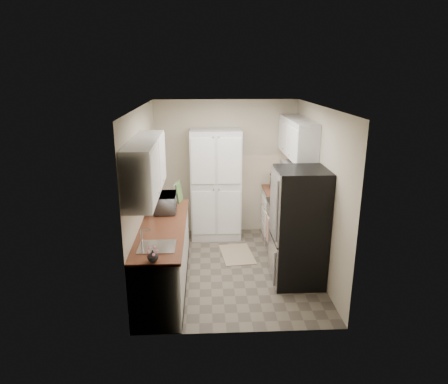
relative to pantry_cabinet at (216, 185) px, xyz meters
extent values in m
plane|color=#665B4C|center=(0.20, -1.32, -1.00)|extent=(3.20, 3.20, 0.00)
cube|color=beige|center=(0.20, 0.28, 0.25)|extent=(2.60, 0.04, 2.50)
cube|color=beige|center=(0.20, -2.92, 0.25)|extent=(2.60, 0.04, 2.50)
cube|color=beige|center=(-1.10, -1.32, 0.25)|extent=(0.04, 3.20, 2.50)
cube|color=beige|center=(1.50, -1.32, 0.25)|extent=(0.04, 3.20, 2.50)
cube|color=white|center=(0.20, -1.32, 1.50)|extent=(2.60, 3.20, 0.04)
cube|color=silver|center=(-0.93, -2.07, 0.83)|extent=(0.33, 1.60, 0.70)
cube|color=silver|center=(1.33, -0.50, 0.89)|extent=(0.33, 1.55, 0.58)
cube|color=#99999E|center=(1.27, -0.93, 0.52)|extent=(0.45, 0.76, 0.13)
cube|color=#B7B7BC|center=(-0.79, -2.47, -0.07)|extent=(0.45, 0.40, 0.02)
cube|color=brown|center=(-1.09, -1.12, 0.18)|extent=(0.02, 0.22, 0.22)
cube|color=silver|center=(0.00, 0.00, 0.00)|extent=(0.90, 0.55, 2.00)
cube|color=silver|center=(-0.79, -1.75, -0.56)|extent=(0.60, 2.30, 0.88)
cube|color=brown|center=(-0.79, -1.75, -0.10)|extent=(0.63, 2.33, 0.04)
cube|color=silver|center=(1.19, -0.12, -0.56)|extent=(0.60, 0.80, 0.88)
cube|color=brown|center=(1.19, -0.12, -0.10)|extent=(0.63, 0.83, 0.04)
cube|color=#B7B7BC|center=(1.17, -0.93, -0.55)|extent=(0.64, 0.76, 0.90)
cube|color=black|center=(1.17, -0.93, -0.08)|extent=(0.66, 0.78, 0.03)
cube|color=black|center=(1.46, -0.93, 0.02)|extent=(0.06, 0.76, 0.22)
cube|color=tan|center=(0.80, -1.06, -0.45)|extent=(0.01, 0.16, 0.42)
cube|color=beige|center=(0.80, -0.83, -0.45)|extent=(0.01, 0.16, 0.42)
cube|color=#B7B7BC|center=(1.14, -1.73, -0.15)|extent=(0.70, 0.72, 1.70)
imported|color=#BBBBBF|center=(-0.80, -1.16, 0.06)|extent=(0.36, 0.51, 0.27)
cylinder|color=black|center=(-0.94, -0.84, 0.05)|extent=(0.07, 0.07, 0.26)
imported|color=silver|center=(-0.79, -2.83, -0.01)|extent=(0.13, 0.13, 0.13)
cube|color=#558C3F|center=(-0.62, -0.69, 0.08)|extent=(0.07, 0.26, 0.32)
cube|color=silver|center=(1.13, 0.02, 0.02)|extent=(0.31, 0.37, 0.19)
cube|color=tan|center=(0.33, -0.82, -0.99)|extent=(0.59, 0.86, 0.01)
camera|label=1|loc=(-0.19, -6.96, 1.98)|focal=32.00mm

